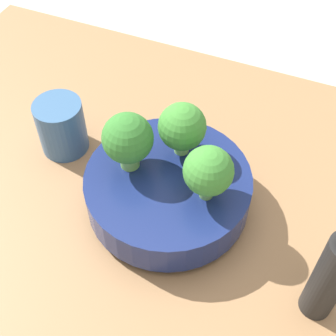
% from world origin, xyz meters
% --- Properties ---
extents(ground_plane, '(6.00, 6.00, 0.00)m').
position_xyz_m(ground_plane, '(0.00, 0.00, 0.00)').
color(ground_plane, '#ADA89E').
extents(table, '(1.01, 0.71, 0.04)m').
position_xyz_m(table, '(0.00, 0.00, 0.02)').
color(table, olive).
rests_on(table, ground_plane).
extents(bowl, '(0.23, 0.23, 0.07)m').
position_xyz_m(bowl, '(-0.04, 0.01, 0.08)').
color(bowl, navy).
rests_on(bowl, table).
extents(broccoli_floret_right, '(0.07, 0.07, 0.09)m').
position_xyz_m(broccoli_floret_right, '(0.02, 0.01, 0.16)').
color(broccoli_floret_right, '#6BA34C').
rests_on(broccoli_floret_right, bowl).
extents(broccoli_floret_left, '(0.07, 0.07, 0.08)m').
position_xyz_m(broccoli_floret_left, '(-0.09, 0.02, 0.16)').
color(broccoli_floret_left, '#609347').
rests_on(broccoli_floret_left, bowl).
extents(broccoli_floret_front, '(0.07, 0.07, 0.08)m').
position_xyz_m(broccoli_floret_front, '(-0.03, -0.04, 0.16)').
color(broccoli_floret_front, '#7AB256').
rests_on(broccoli_floret_front, bowl).
extents(cup, '(0.08, 0.08, 0.09)m').
position_xyz_m(cup, '(0.17, -0.03, 0.09)').
color(cup, '#33567F').
rests_on(cup, table).
extents(pepper_mill, '(0.04, 0.04, 0.17)m').
position_xyz_m(pepper_mill, '(-0.27, 0.09, 0.13)').
color(pepper_mill, black).
rests_on(pepper_mill, table).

